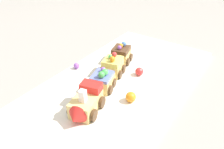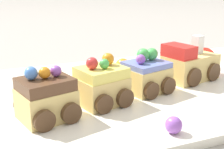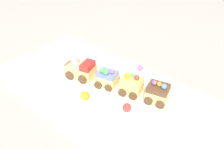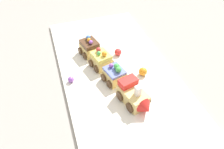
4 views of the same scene
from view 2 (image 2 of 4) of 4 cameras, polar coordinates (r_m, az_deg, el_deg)
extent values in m
plane|color=gray|center=(0.53, 2.98, -3.63)|extent=(10.00, 10.00, 0.00)
cube|color=white|center=(0.52, 2.99, -3.02)|extent=(0.81, 0.38, 0.01)
cube|color=#E5C675|center=(0.58, 13.97, 1.38)|extent=(0.11, 0.08, 0.04)
cube|color=red|center=(0.55, 12.13, 4.19)|extent=(0.05, 0.06, 0.02)
cone|color=red|center=(0.62, 17.51, 2.54)|extent=(0.04, 0.06, 0.05)
cube|color=white|center=(0.58, 15.25, 4.53)|extent=(0.02, 0.02, 0.02)
cube|color=white|center=(0.58, 15.38, 6.09)|extent=(0.02, 0.02, 0.02)
cylinder|color=#4C331E|center=(0.58, 18.03, 0.45)|extent=(0.03, 0.02, 0.03)
cylinder|color=#4C331E|center=(0.62, 13.21, 1.85)|extent=(0.03, 0.02, 0.03)
cylinder|color=#4C331E|center=(0.54, 14.75, -0.50)|extent=(0.03, 0.02, 0.03)
cylinder|color=#4C331E|center=(0.58, 9.81, 1.05)|extent=(0.03, 0.02, 0.03)
cube|color=#E5C675|center=(0.50, 6.21, -0.84)|extent=(0.08, 0.07, 0.04)
cube|color=#6B7AC6|center=(0.50, 6.30, 1.81)|extent=(0.08, 0.07, 0.01)
sphere|color=#9956C6|center=(0.48, 5.27, 2.80)|extent=(0.02, 0.02, 0.01)
sphere|color=#4CBC56|center=(0.50, 5.70, 3.63)|extent=(0.02, 0.02, 0.02)
sphere|color=#4CBC56|center=(0.51, 7.29, 3.74)|extent=(0.02, 0.02, 0.02)
cylinder|color=#4C331E|center=(0.50, 10.26, -2.06)|extent=(0.03, 0.01, 0.03)
cylinder|color=#4C331E|center=(0.54, 5.29, -0.26)|extent=(0.03, 0.01, 0.03)
cylinder|color=#4C331E|center=(0.47, 7.22, -2.95)|extent=(0.03, 0.01, 0.03)
cylinder|color=#4C331E|center=(0.52, 2.29, -0.98)|extent=(0.03, 0.01, 0.03)
cube|color=#E5C675|center=(0.45, -1.96, -2.89)|extent=(0.08, 0.07, 0.04)
cube|color=#EFE066|center=(0.44, -2.00, 0.40)|extent=(0.08, 0.07, 0.01)
sphere|color=red|center=(0.43, -3.68, 2.04)|extent=(0.02, 0.02, 0.02)
sphere|color=#4CBC56|center=(0.43, -1.43, 1.98)|extent=(0.02, 0.02, 0.01)
sphere|color=orange|center=(0.45, -0.74, 2.84)|extent=(0.02, 0.02, 0.02)
cylinder|color=#4C331E|center=(0.44, 2.41, -4.34)|extent=(0.03, 0.01, 0.03)
cylinder|color=#4C331E|center=(0.49, -2.36, -2.10)|extent=(0.03, 0.01, 0.03)
cylinder|color=#4C331E|center=(0.42, -1.48, -5.43)|extent=(0.03, 0.01, 0.03)
cylinder|color=#4C331E|center=(0.47, -6.02, -2.96)|extent=(0.03, 0.01, 0.03)
cube|color=#E5C675|center=(0.41, -11.90, -5.30)|extent=(0.08, 0.07, 0.04)
cube|color=brown|center=(0.40, -12.14, -1.71)|extent=(0.08, 0.07, 0.02)
sphere|color=#4C84E0|center=(0.40, -14.60, 0.24)|extent=(0.02, 0.02, 0.02)
sphere|color=orange|center=(0.40, -12.23, 0.32)|extent=(0.02, 0.02, 0.02)
sphere|color=#9956C6|center=(0.40, -10.22, 0.66)|extent=(0.02, 0.02, 0.01)
cylinder|color=#4C331E|center=(0.40, -7.44, -7.05)|extent=(0.03, 0.01, 0.03)
cylinder|color=#4C331E|center=(0.45, -11.51, -4.23)|extent=(0.03, 0.01, 0.03)
cylinder|color=#4C331E|center=(0.38, -12.25, -8.30)|extent=(0.03, 0.01, 0.03)
cylinder|color=#4C331E|center=(0.44, -15.83, -5.20)|extent=(0.03, 0.01, 0.03)
sphere|color=red|center=(0.51, -9.28, -1.35)|extent=(0.03, 0.03, 0.03)
sphere|color=#9956C6|center=(0.38, 11.20, -9.04)|extent=(0.02, 0.02, 0.02)
sphere|color=orange|center=(0.59, 2.00, 1.56)|extent=(0.03, 0.03, 0.03)
camera|label=1|loc=(1.01, 21.01, 28.85)|focal=35.00mm
camera|label=3|loc=(0.91, -37.40, 33.12)|focal=35.00mm
camera|label=4|loc=(0.84, 56.61, 35.19)|focal=35.00mm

